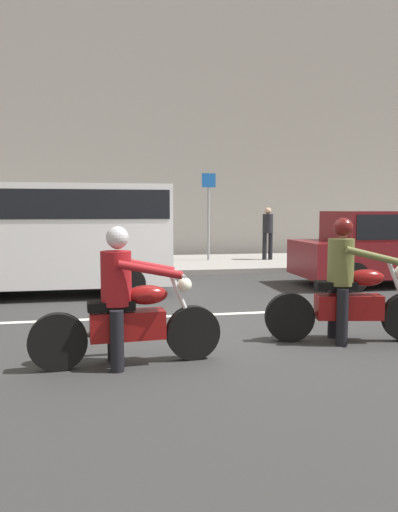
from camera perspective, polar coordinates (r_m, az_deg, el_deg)
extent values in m
plane|color=#2B2B2B|center=(7.25, 1.40, -8.50)|extent=(80.00, 80.00, 0.00)
cube|color=gray|center=(15.04, -4.98, -0.97)|extent=(40.00, 4.40, 0.14)
cube|color=gray|center=(18.62, -6.19, 15.46)|extent=(40.00, 1.40, 9.98)
cube|color=silver|center=(8.10, -0.10, -6.97)|extent=(18.00, 0.14, 0.01)
cylinder|color=black|center=(6.58, 10.65, -7.12)|extent=(0.66, 0.24, 0.65)
cube|color=maroon|center=(6.74, 17.25, -5.76)|extent=(0.90, 0.43, 0.32)
ellipsoid|color=maroon|center=(6.74, 19.13, -2.43)|extent=(0.52, 0.32, 0.22)
cube|color=black|center=(6.63, 15.83, -3.33)|extent=(0.56, 0.33, 0.10)
cylinder|color=silver|center=(6.85, 22.20, -0.58)|extent=(0.17, 0.70, 0.04)
cylinder|color=silver|center=(6.83, 14.40, -6.56)|extent=(0.70, 0.20, 0.07)
cylinder|color=black|center=(6.53, 16.57, -6.97)|extent=(0.18, 0.18, 0.74)
cylinder|color=black|center=(6.90, 15.61, -6.27)|extent=(0.18, 0.18, 0.74)
cylinder|color=brown|center=(6.61, 16.40, -0.69)|extent=(0.40, 0.40, 0.61)
cylinder|color=brown|center=(6.51, 20.02, -0.03)|extent=(0.75, 0.22, 0.26)
cylinder|color=brown|center=(6.92, 18.77, 0.32)|extent=(0.75, 0.22, 0.26)
sphere|color=tan|center=(6.59, 16.67, 3.01)|extent=(0.20, 0.20, 0.20)
sphere|color=#510F0F|center=(6.59, 16.67, 3.27)|extent=(0.25, 0.25, 0.25)
cylinder|color=black|center=(5.71, -0.72, -9.05)|extent=(0.64, 0.17, 0.64)
cylinder|color=black|center=(5.55, -16.34, -9.71)|extent=(0.64, 0.17, 0.64)
cylinder|color=silver|center=(5.60, -1.92, -5.60)|extent=(0.36, 0.08, 0.77)
cube|color=maroon|center=(5.54, -8.42, -8.06)|extent=(0.85, 0.34, 0.32)
ellipsoid|color=maroon|center=(5.50, -6.19, -4.58)|extent=(0.50, 0.28, 0.22)
cube|color=black|center=(5.48, -10.34, -5.76)|extent=(0.54, 0.28, 0.10)
cylinder|color=silver|center=(5.53, -2.53, -2.01)|extent=(0.09, 0.70, 0.04)
sphere|color=silver|center=(5.57, -1.72, -3.41)|extent=(0.17, 0.17, 0.17)
cylinder|color=silver|center=(5.70, -11.63, -8.97)|extent=(0.70, 0.12, 0.07)
cylinder|color=black|center=(5.37, -9.66, -9.88)|extent=(0.16, 0.16, 0.67)
cylinder|color=black|center=(5.75, -10.04, -8.84)|extent=(0.16, 0.16, 0.67)
cylinder|color=maroon|center=(5.43, -9.76, -2.61)|extent=(0.36, 0.36, 0.60)
cylinder|color=maroon|center=(5.24, -5.75, -1.64)|extent=(0.72, 0.14, 0.23)
cylinder|color=maroon|center=(5.68, -6.47, -1.11)|extent=(0.72, 0.14, 0.23)
sphere|color=tan|center=(5.39, -9.62, 1.85)|extent=(0.20, 0.20, 0.20)
sphere|color=#B7B7BC|center=(5.39, -9.63, 2.17)|extent=(0.25, 0.25, 0.25)
cube|color=silver|center=(10.36, -16.36, 2.48)|extent=(4.55, 1.90, 2.02)
cube|color=black|center=(10.35, -16.45, 5.84)|extent=(4.42, 1.93, 0.56)
cylinder|color=black|center=(10.41, -8.46, -2.49)|extent=(0.64, 1.96, 0.64)
cube|color=maroon|center=(12.19, 21.84, -0.15)|extent=(4.53, 1.76, 0.80)
cube|color=maroon|center=(12.02, 21.06, 3.34)|extent=(2.49, 1.62, 0.68)
cube|color=black|center=(12.02, 21.06, 3.34)|extent=(2.29, 1.65, 0.54)
cylinder|color=black|center=(11.53, 15.88, -1.87)|extent=(0.64, 1.82, 0.64)
cylinder|color=gray|center=(15.45, 1.13, 4.67)|extent=(0.08, 0.08, 2.79)
cube|color=#1959B2|center=(15.44, 1.16, 8.93)|extent=(0.44, 0.03, 0.44)
cylinder|color=black|center=(15.79, 7.75, 1.14)|extent=(0.14, 0.14, 0.86)
cylinder|color=black|center=(15.86, 8.44, 1.14)|extent=(0.14, 0.14, 0.86)
cylinder|color=black|center=(15.79, 8.13, 3.81)|extent=(0.34, 0.34, 0.61)
sphere|color=tan|center=(15.78, 8.15, 5.31)|extent=(0.21, 0.21, 0.21)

